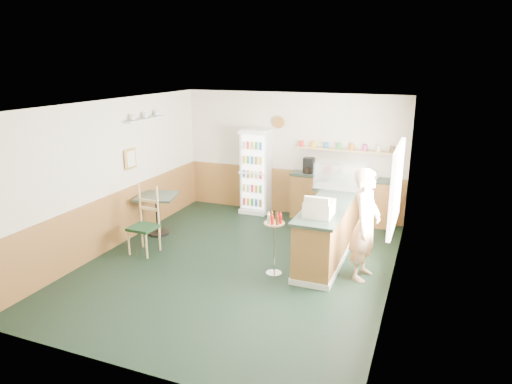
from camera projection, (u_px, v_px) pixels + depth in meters
The scene contains 13 objects.
ground at pixel (238, 264), 7.82m from camera, with size 6.00×6.00×0.00m, color black.
room_envelope at pixel (242, 167), 8.13m from camera, with size 5.04×6.02×2.72m.
service_counter at pixel (331, 228), 8.18m from camera, with size 0.68×3.01×1.01m.
back_counter at pixel (341, 197), 9.75m from camera, with size 2.24×0.42×1.69m.
drinks_fridge at pixel (256, 171), 10.27m from camera, with size 0.63×0.53×1.90m.
display_case at pixel (340, 177), 8.48m from camera, with size 0.92×0.48×0.52m.
cash_register at pixel (319, 208), 7.12m from camera, with size 0.42×0.45×0.25m, color beige.
shopkeeper at pixel (365, 225), 7.10m from camera, with size 0.60×0.43×1.79m, color tan.
condiment_stand at pixel (274, 234), 7.27m from camera, with size 0.33×0.33×1.03m.
newspaper_rack at pixel (311, 225), 8.24m from camera, with size 0.09×0.44×0.52m.
cafe_table at pixel (157, 207), 9.01m from camera, with size 0.91×0.91×0.81m.
cafe_chair at pixel (146, 218), 8.19m from camera, with size 0.47×0.47×1.21m.
dog_doorstop at pixel (300, 250), 8.08m from camera, with size 0.23×0.30×0.28m.
Camera 1 is at (2.91, -6.56, 3.36)m, focal length 32.00 mm.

